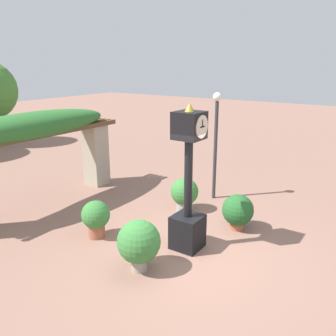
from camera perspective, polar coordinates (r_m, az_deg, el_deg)
ground_plane at (r=7.62m, az=3.09°, el=-13.57°), size 60.00×60.00×0.00m
pedestal_clock at (r=7.32m, az=3.25°, el=-3.53°), size 0.60×0.60×3.09m
pergola at (r=10.10m, az=-20.67°, el=4.62°), size 5.59×1.21×2.59m
potted_plant_near_left at (r=6.84m, az=-4.70°, el=-11.84°), size 0.83×0.83×1.01m
potted_plant_near_right at (r=9.48m, az=2.67°, el=-4.06°), size 0.74×0.74×0.90m
potted_plant_far_left at (r=8.60m, az=11.13°, el=-6.75°), size 0.75×0.75×0.86m
potted_plant_far_right at (r=8.22m, az=-11.50°, el=-7.69°), size 0.65×0.65×0.87m
lamp_post at (r=10.05m, az=7.69°, el=5.53°), size 0.24×0.24×3.05m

